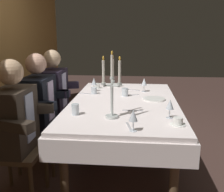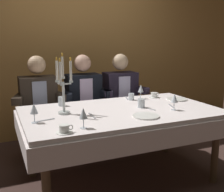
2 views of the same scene
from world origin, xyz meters
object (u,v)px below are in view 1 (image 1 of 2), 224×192
object	(u,v)px
coffee_cup_1	(178,122)
seated_diner_0	(14,120)
candelabra	(112,89)
coffee_cup_0	(97,86)
wine_glass_0	(94,82)
wine_glass_1	(170,105)
wine_glass_2	(133,116)
water_tumbler_2	(75,109)
seated_diner_2	(53,91)
wine_glass_3	(144,82)
dining_table	(124,112)
water_tumbler_1	(94,91)
dinner_plate_1	(114,85)
dinner_plate_0	(154,99)
water_tumbler_0	(125,92)
seated_diner_1	(38,102)

from	to	relation	value
coffee_cup_1	seated_diner_0	xyz separation A→B (m)	(0.01, 1.34, -0.03)
candelabra	coffee_cup_0	xyz separation A→B (m)	(1.17, 0.30, -0.22)
wine_glass_0	wine_glass_1	distance (m)	1.24
coffee_cup_0	wine_glass_1	bearing A→B (deg)	-145.26
wine_glass_2	water_tumbler_2	world-z (taller)	wine_glass_2
wine_glass_0	seated_diner_2	bearing A→B (deg)	94.09
wine_glass_0	wine_glass_3	distance (m)	0.61
dining_table	wine_glass_0	size ratio (longest dim) A/B	11.83
candelabra	seated_diner_2	size ratio (longest dim) A/B	0.45
water_tumbler_1	water_tumbler_2	xyz separation A→B (m)	(-0.80, 0.04, 0.01)
seated_diner_0	dinner_plate_1	bearing A→B (deg)	-26.35
dinner_plate_1	water_tumbler_1	world-z (taller)	water_tumbler_1
water_tumbler_2	water_tumbler_1	bearing A→B (deg)	-2.61
wine_glass_2	water_tumbler_1	size ratio (longest dim) A/B	2.13
candelabra	seated_diner_0	world-z (taller)	candelabra
dinner_plate_0	coffee_cup_1	world-z (taller)	coffee_cup_1
coffee_cup_0	water_tumbler_0	bearing A→B (deg)	-136.27
wine_glass_2	dining_table	bearing A→B (deg)	7.31
dinner_plate_1	coffee_cup_1	size ratio (longest dim) A/B	1.77
water_tumbler_2	seated_diner_2	size ratio (longest dim) A/B	0.08
wine_glass_1	seated_diner_1	bearing A→B (deg)	72.70
dining_table	wine_glass_1	size ratio (longest dim) A/B	11.83
seated_diner_2	dinner_plate_1	bearing A→B (deg)	-61.67
seated_diner_2	coffee_cup_1	bearing A→B (deg)	-128.84
dining_table	dinner_plate_1	size ratio (longest dim) A/B	8.31
candelabra	dinner_plate_0	world-z (taller)	candelabra
dining_table	wine_glass_3	world-z (taller)	wine_glass_3
water_tumbler_1	water_tumbler_2	bearing A→B (deg)	177.39
wine_glass_3	coffee_cup_1	bearing A→B (deg)	-168.38
wine_glass_3	water_tumbler_1	bearing A→B (deg)	106.24
water_tumbler_0	coffee_cup_0	xyz separation A→B (m)	(0.39, 0.37, -0.02)
dinner_plate_0	wine_glass_1	distance (m)	0.63
wine_glass_1	wine_glass_2	world-z (taller)	same
dinner_plate_0	coffee_cup_1	bearing A→B (deg)	-170.06
dinner_plate_0	seated_diner_2	distance (m)	1.24
water_tumbler_2	dinner_plate_1	bearing A→B (deg)	-10.28
wine_glass_3	coffee_cup_0	world-z (taller)	wine_glass_3
dinner_plate_0	water_tumbler_2	size ratio (longest dim) A/B	2.45
candelabra	wine_glass_0	size ratio (longest dim) A/B	3.43
candelabra	wine_glass_3	size ratio (longest dim) A/B	3.43
wine_glass_0	water_tumbler_0	bearing A→B (deg)	-118.88
dinner_plate_1	water_tumbler_2	size ratio (longest dim) A/B	2.40
dinner_plate_0	water_tumbler_0	size ratio (longest dim) A/B	2.64
water_tumbler_0	seated_diner_0	size ratio (longest dim) A/B	0.07
water_tumbler_1	water_tumbler_2	world-z (taller)	water_tumbler_2
dinner_plate_1	coffee_cup_0	size ratio (longest dim) A/B	1.77
wine_glass_0	candelabra	bearing A→B (deg)	-162.51
dinner_plate_1	coffee_cup_1	distance (m)	1.59
water_tumbler_1	water_tumbler_2	size ratio (longest dim) A/B	0.79
coffee_cup_1	wine_glass_2	bearing A→B (deg)	115.47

